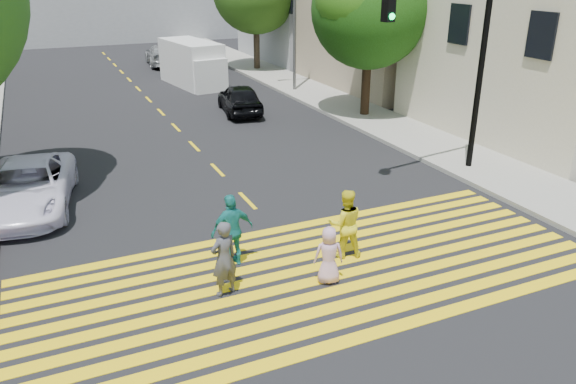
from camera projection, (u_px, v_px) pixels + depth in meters
ground at (346, 301)px, 11.92m from camera, size 120.00×120.00×0.00m
sidewalk_right at (345, 107)px, 27.79m from camera, size 3.00×60.00×0.15m
crosswalk at (318, 273)px, 13.00m from camera, size 13.40×5.30×0.01m
lane_line at (143, 94)px, 30.92m from camera, size 0.12×34.40×0.01m
tree_right_near at (371, 3)px, 24.44m from camera, size 6.14×5.90×7.51m
pedestrian_man at (224, 259)px, 11.89m from camera, size 0.72×0.58×1.72m
pedestrian_woman at (345, 224)px, 13.47m from camera, size 1.00×0.87×1.74m
pedestrian_child at (329, 255)px, 12.42m from camera, size 0.76×0.62×1.35m
pedestrian_extra at (232, 230)px, 13.07m from camera, size 1.09×0.55×1.79m
white_sedan at (28, 187)px, 16.16m from camera, size 3.09×5.31×1.39m
dark_car_near at (240, 99)px, 26.71m from camera, size 2.26×4.34×1.41m
silver_car at (162, 55)px, 39.41m from camera, size 2.46×5.11×1.43m
dark_car_parked at (203, 61)px, 36.92m from camera, size 1.71×4.40×1.43m
white_van at (193, 65)px, 32.61m from camera, size 2.74×5.59×2.53m
traffic_signal at (458, 46)px, 17.34m from camera, size 4.49×0.99×6.62m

